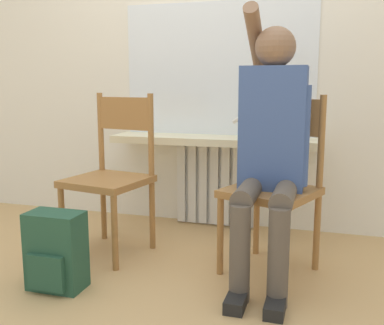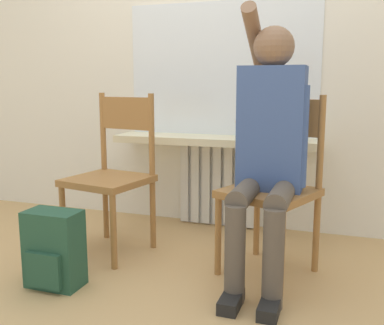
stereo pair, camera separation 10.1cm
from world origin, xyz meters
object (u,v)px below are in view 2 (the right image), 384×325
Objects in this scene: chair_right at (274,184)px; chair_left at (113,172)px; backpack at (54,250)px; cat at (279,120)px; person at (269,141)px.

chair_left is at bearing -158.41° from chair_right.
chair_left is 0.64m from backpack.
cat is 1.60m from backpack.
chair_left is 0.68× the size of person.
cat is (-0.05, 0.66, 0.05)m from person.
person reaches higher than cat.
person is 1.24m from backpack.
chair_right is 0.68× the size of person.
cat is (-0.06, 0.56, 0.30)m from chair_right.
chair_left is at bearing 86.06° from backpack.
backpack is at bearing -130.51° from cat.
chair_left is 2.06× the size of cat.
chair_right is at bearing 28.78° from backpack.
chair_right reaches higher than backpack.
chair_right is 0.27m from person.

